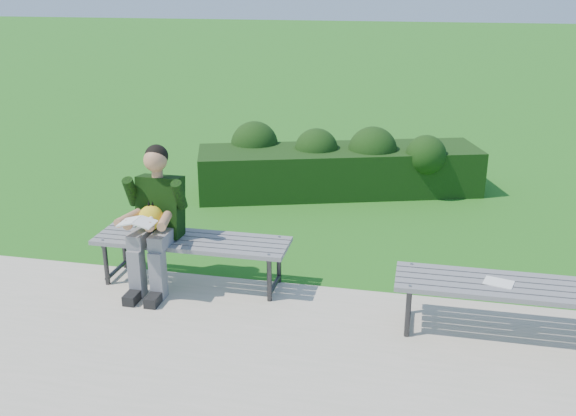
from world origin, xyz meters
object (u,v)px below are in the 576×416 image
(bench_right, at_px, (511,290))
(paper_sheet, at_px, (499,283))
(bench_left, at_px, (192,244))
(seated_boy, at_px, (155,215))
(hedge, at_px, (337,164))

(bench_right, bearing_deg, paper_sheet, 180.00)
(bench_left, height_order, seated_boy, seated_boy)
(hedge, bearing_deg, seated_boy, -110.97)
(bench_right, bearing_deg, seated_boy, 175.15)
(bench_right, bearing_deg, bench_left, 172.74)
(seated_boy, bearing_deg, bench_right, -4.85)
(bench_left, relative_size, bench_right, 1.00)
(bench_left, xyz_separation_m, bench_right, (2.78, -0.35, 0.00))
(bench_left, distance_m, seated_boy, 0.43)
(bench_right, relative_size, seated_boy, 1.37)
(seated_boy, distance_m, paper_sheet, 3.00)
(bench_left, bearing_deg, paper_sheet, -7.52)
(hedge, height_order, paper_sheet, hedge)
(hedge, relative_size, paper_sheet, 14.97)
(hedge, height_order, seated_boy, seated_boy)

